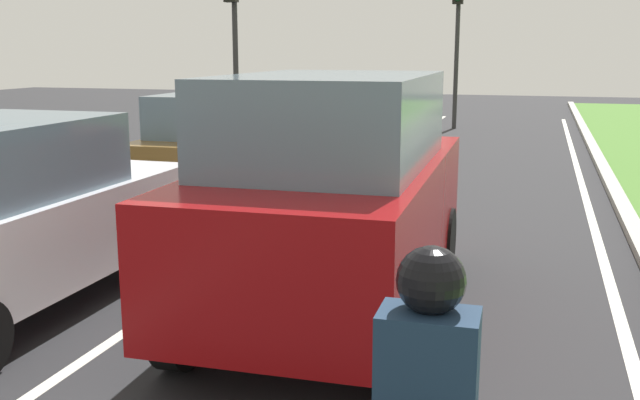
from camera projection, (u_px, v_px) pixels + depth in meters
The scene contains 10 objects.
ground_plane at pixel (367, 198), 12.52m from camera, with size 60.00×60.00×0.00m, color #262628.
lane_line_center at pixel (328, 195), 12.72m from camera, with size 0.12×32.00×0.01m, color silver.
lane_line_right_edge at pixel (589, 211), 11.51m from camera, with size 0.12×32.00×0.01m, color silver.
curb_right at pixel (624, 209), 11.36m from camera, with size 0.24×48.00×0.12m, color #9E9B93.
car_suv_ahead at pixel (334, 195), 6.79m from camera, with size 2.05×4.54×2.28m.
car_sedan_left_lane at pixel (7, 217), 7.01m from camera, with size 1.85×4.30×1.86m.
car_hatchback_far at pixel (214, 147), 12.32m from camera, with size 1.77×3.72×1.78m.
rider_person at pixel (428, 377), 2.97m from camera, with size 0.51×0.41×1.16m.
traffic_light_overhead_left at pixel (233, 19), 18.52m from camera, with size 0.32×0.50×4.86m.
traffic_light_far_median at pixel (457, 20), 22.71m from camera, with size 0.32×0.50×5.10m.
Camera 1 is at (2.76, 2.01, 2.50)m, focal length 40.96 mm.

